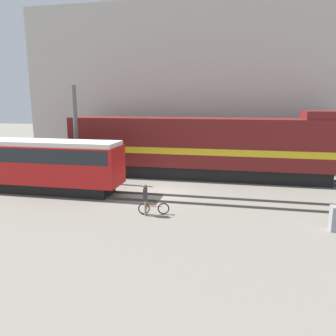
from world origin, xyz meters
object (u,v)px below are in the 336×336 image
(person, at_px, (145,197))
(utility_pole_left, at_px, (76,134))
(bicycle, at_px, (154,209))
(streetcar, at_px, (40,163))
(freight_locomotive, at_px, (201,147))

(person, relative_size, utility_pole_left, 0.24)
(person, bearing_deg, bicycle, 30.77)
(person, bearing_deg, utility_pole_left, 138.51)
(streetcar, bearing_deg, person, -20.78)
(freight_locomotive, height_order, utility_pole_left, utility_pole_left)
(bicycle, distance_m, utility_pole_left, 10.22)
(streetcar, bearing_deg, freight_locomotive, 32.23)
(person, xyz_separation_m, utility_pole_left, (-7.13, 6.31, 2.56))
(streetcar, height_order, bicycle, streetcar)
(bicycle, distance_m, person, 0.86)
(freight_locomotive, distance_m, person, 9.80)
(freight_locomotive, bearing_deg, utility_pole_left, -160.58)
(bicycle, xyz_separation_m, utility_pole_left, (-7.53, 6.07, 3.28))
(utility_pole_left, bearing_deg, person, -41.49)
(utility_pole_left, bearing_deg, streetcar, -108.56)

